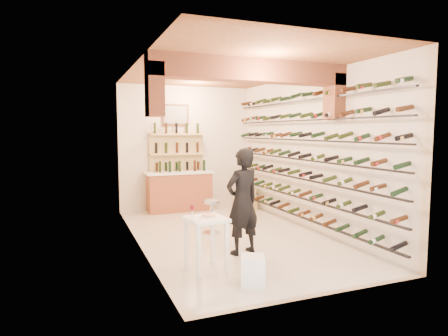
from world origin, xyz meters
The scene contains 11 objects.
ground centered at (0.00, 0.00, 0.00)m, with size 6.00×6.00×0.00m, color beige.
room_shell centered at (0.00, -0.26, 2.25)m, with size 3.52×6.02×3.21m.
wine_rack centered at (1.53, 0.00, 1.55)m, with size 0.32×5.70×2.56m.
back_counter centered at (-0.30, 2.65, 0.53)m, with size 1.70×0.62×1.29m.
back_shelving centered at (-0.30, 2.89, 1.17)m, with size 1.40×0.31×2.73m.
tasting_table centered at (-1.05, -1.64, 0.65)m, with size 0.61×0.61×0.96m.
white_stool centered at (-0.64, -2.36, 0.20)m, with size 0.31×0.31×0.39m, color white.
person centered at (-0.22, -1.10, 0.88)m, with size 0.64×0.42×1.76m, color black.
chrome_barstool centered at (-0.27, 0.28, 0.39)m, with size 0.35×0.35×0.67m.
crate_lower centered at (1.34, 2.16, 0.15)m, with size 0.51×0.36×0.31m, color #E6C47E.
crate_upper centered at (1.34, 2.16, 0.44)m, with size 0.45×0.31×0.26m, color #E6C47E.
Camera 1 is at (-2.81, -6.85, 2.04)m, focal length 31.03 mm.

